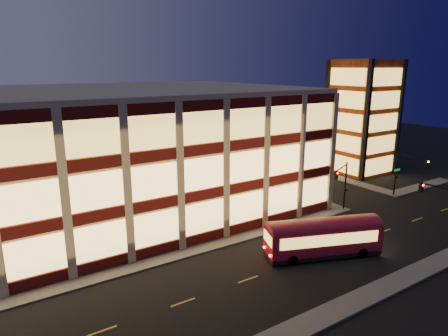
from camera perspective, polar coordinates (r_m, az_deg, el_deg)
ground at (r=36.70m, az=-7.49°, el=-13.29°), size 200.00×200.00×0.00m
sidewalk_office_south at (r=36.47m, az=-12.56°, el=-13.58°), size 54.00×2.00×0.15m
sidewalk_office_east at (r=61.64m, az=4.88°, el=-1.60°), size 2.00×30.00×0.15m
sidewalk_tower_south at (r=64.09m, az=26.16°, el=-2.44°), size 14.00×2.00×0.15m
sidewalk_tower_west at (r=68.77m, az=12.12°, el=-0.19°), size 2.00×30.00×0.15m
office_building at (r=48.64m, az=-19.69°, el=1.99°), size 50.45×30.45×14.50m
stair_tower at (r=68.33m, az=19.08°, el=6.87°), size 8.60×8.60×18.00m
traffic_signal_far at (r=48.42m, az=16.54°, el=-1.64°), size 3.79×1.87×6.00m
traffic_signal_right at (r=56.87m, az=24.62°, el=-0.04°), size 1.20×4.37×6.00m
traffic_signal_near at (r=43.54m, az=29.01°, el=-4.65°), size 0.32×4.45×6.00m
trolley_bus at (r=37.95m, az=14.00°, el=-9.33°), size 10.80×6.27×3.58m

